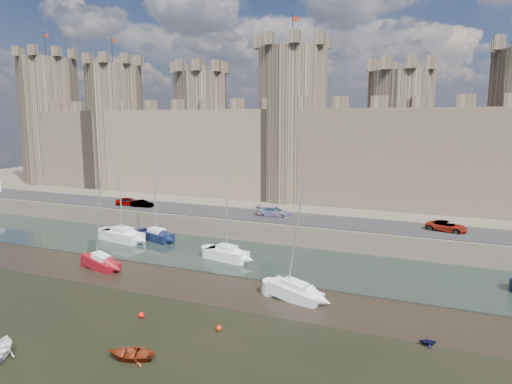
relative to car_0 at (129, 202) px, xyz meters
The scene contains 19 objects.
ground 37.66m from the car_0, 61.75° to the right, with size 160.00×160.00×0.00m, color black.
water_channel 20.18m from the car_0, 27.03° to the right, with size 160.00×12.00×0.08m, color black.
quay 32.32m from the car_0, 56.60° to the left, with size 160.00×60.00×2.50m, color #4C443A.
road 17.80m from the car_0, ahead, with size 160.00×7.00×0.10m, color black.
castle 24.28m from the car_0, 41.10° to the left, with size 108.50×11.00×29.00m.
car_0 is the anchor object (origin of this frame).
car_1 2.58m from the car_0, ahead, with size 1.13×3.23×1.06m, color gray.
car_2 22.14m from the car_0, ahead, with size 1.81×4.46×1.30m, color gray.
car_3 42.80m from the car_0, ahead, with size 2.02×4.38×1.22m, color gray.
sailboat_0 10.93m from the car_0, 56.41° to the right, with size 6.07×3.25×10.77m.
sailboat_1 12.20m from the car_0, 36.00° to the right, with size 5.18×3.33×9.68m.
sailboat_2 24.05m from the car_0, 26.92° to the right, with size 4.99×2.71×10.21m.
sailboat_4 21.32m from the car_0, 59.18° to the right, with size 4.39×2.45×9.69m.
sailboat_5 36.29m from the car_0, 30.01° to the right, with size 4.88×2.74×9.94m.
dinghy_2 38.29m from the car_0, 63.75° to the right, with size 2.13×0.62×2.98m, color silver.
dinghy_4 40.16m from the car_0, 51.59° to the right, with size 2.08×0.60×2.91m, color #67200B.
dinghy_7 47.62m from the car_0, 27.89° to the right, with size 1.00×0.61×1.16m, color black.
buoy_1 34.13m from the car_0, 50.29° to the right, with size 0.48×0.48×0.48m, color red.
buoy_3 38.29m from the car_0, 42.46° to the right, with size 0.42×0.42×0.42m, color red.
Camera 1 is at (24.80, -19.83, 14.94)m, focal length 32.00 mm.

